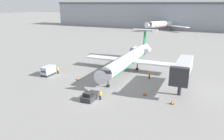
{
  "coord_description": "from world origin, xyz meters",
  "views": [
    {
      "loc": [
        17.85,
        -30.67,
        16.6
      ],
      "look_at": [
        0.0,
        9.29,
        3.09
      ],
      "focal_mm": 35.0,
      "sensor_mm": 36.0,
      "label": 1
    }
  ],
  "objects_px": {
    "airplane_parked_far_left": "(167,24)",
    "traffic_cone_right": "(145,93)",
    "airplane_main": "(129,58)",
    "worker_near_tug": "(100,95)",
    "traffic_cone_mid": "(172,102)",
    "pushback_tug": "(90,96)",
    "luggage_cart": "(48,71)",
    "worker_on_apron": "(58,70)",
    "traffic_cone_left": "(78,79)",
    "worker_by_wing": "(149,75)",
    "jet_bridge": "(183,69)"
  },
  "relations": [
    {
      "from": "airplane_main",
      "to": "traffic_cone_right",
      "type": "xyz_separation_m",
      "value": [
        8.13,
        -13.74,
        -2.71
      ]
    },
    {
      "from": "traffic_cone_mid",
      "to": "jet_bridge",
      "type": "height_order",
      "value": "jet_bridge"
    },
    {
      "from": "pushback_tug",
      "to": "worker_near_tug",
      "type": "relative_size",
      "value": 2.45
    },
    {
      "from": "worker_on_apron",
      "to": "traffic_cone_mid",
      "type": "distance_m",
      "value": 28.89
    },
    {
      "from": "worker_on_apron",
      "to": "traffic_cone_left",
      "type": "bearing_deg",
      "value": -15.72
    },
    {
      "from": "airplane_main",
      "to": "worker_by_wing",
      "type": "bearing_deg",
      "value": -34.62
    },
    {
      "from": "luggage_cart",
      "to": "traffic_cone_left",
      "type": "relative_size",
      "value": 5.15
    },
    {
      "from": "worker_near_tug",
      "to": "worker_by_wing",
      "type": "relative_size",
      "value": 0.97
    },
    {
      "from": "pushback_tug",
      "to": "airplane_parked_far_left",
      "type": "bearing_deg",
      "value": 93.71
    },
    {
      "from": "airplane_parked_far_left",
      "to": "traffic_cone_mid",
      "type": "bearing_deg",
      "value": -78.92
    },
    {
      "from": "luggage_cart",
      "to": "worker_by_wing",
      "type": "relative_size",
      "value": 2.07
    },
    {
      "from": "traffic_cone_left",
      "to": "jet_bridge",
      "type": "xyz_separation_m",
      "value": [
        21.97,
        3.14,
        4.14
      ]
    },
    {
      "from": "traffic_cone_right",
      "to": "worker_on_apron",
      "type": "bearing_deg",
      "value": 170.27
    },
    {
      "from": "pushback_tug",
      "to": "worker_by_wing",
      "type": "bearing_deg",
      "value": 65.46
    },
    {
      "from": "luggage_cart",
      "to": "worker_by_wing",
      "type": "height_order",
      "value": "luggage_cart"
    },
    {
      "from": "worker_on_apron",
      "to": "airplane_parked_far_left",
      "type": "distance_m",
      "value": 101.29
    },
    {
      "from": "airplane_main",
      "to": "worker_near_tug",
      "type": "bearing_deg",
      "value": -85.68
    },
    {
      "from": "worker_on_apron",
      "to": "traffic_cone_right",
      "type": "distance_m",
      "value": 23.34
    },
    {
      "from": "airplane_parked_far_left",
      "to": "traffic_cone_left",
      "type": "bearing_deg",
      "value": -90.27
    },
    {
      "from": "pushback_tug",
      "to": "traffic_cone_right",
      "type": "distance_m",
      "value": 10.21
    },
    {
      "from": "traffic_cone_left",
      "to": "traffic_cone_mid",
      "type": "relative_size",
      "value": 0.88
    },
    {
      "from": "worker_near_tug",
      "to": "worker_on_apron",
      "type": "distance_m",
      "value": 18.73
    },
    {
      "from": "worker_on_apron",
      "to": "airplane_parked_far_left",
      "type": "relative_size",
      "value": 0.06
    },
    {
      "from": "pushback_tug",
      "to": "worker_by_wing",
      "type": "distance_m",
      "value": 16.49
    },
    {
      "from": "airplane_parked_far_left",
      "to": "traffic_cone_right",
      "type": "bearing_deg",
      "value": -81.55
    },
    {
      "from": "airplane_main",
      "to": "luggage_cart",
      "type": "distance_m",
      "value": 20.09
    },
    {
      "from": "traffic_cone_left",
      "to": "jet_bridge",
      "type": "distance_m",
      "value": 22.57
    },
    {
      "from": "worker_on_apron",
      "to": "traffic_cone_mid",
      "type": "xyz_separation_m",
      "value": [
        28.31,
        -5.78,
        -0.53
      ]
    },
    {
      "from": "airplane_main",
      "to": "worker_near_tug",
      "type": "relative_size",
      "value": 19.41
    },
    {
      "from": "airplane_main",
      "to": "pushback_tug",
      "type": "xyz_separation_m",
      "value": [
        -0.27,
        -19.53,
        -2.51
      ]
    },
    {
      "from": "pushback_tug",
      "to": "traffic_cone_left",
      "type": "relative_size",
      "value": 5.93
    },
    {
      "from": "worker_by_wing",
      "to": "jet_bridge",
      "type": "relative_size",
      "value": 0.13
    },
    {
      "from": "pushback_tug",
      "to": "traffic_cone_left",
      "type": "xyz_separation_m",
      "value": [
        -7.66,
        7.78,
        -0.27
      ]
    },
    {
      "from": "traffic_cone_left",
      "to": "traffic_cone_right",
      "type": "distance_m",
      "value": 16.19
    },
    {
      "from": "traffic_cone_mid",
      "to": "pushback_tug",
      "type": "bearing_deg",
      "value": -163.89
    },
    {
      "from": "traffic_cone_left",
      "to": "airplane_parked_far_left",
      "type": "distance_m",
      "value": 102.99
    },
    {
      "from": "traffic_cone_left",
      "to": "traffic_cone_mid",
      "type": "bearing_deg",
      "value": -10.14
    },
    {
      "from": "traffic_cone_mid",
      "to": "jet_bridge",
      "type": "distance_m",
      "value": 8.1
    },
    {
      "from": "traffic_cone_mid",
      "to": "airplane_parked_far_left",
      "type": "xyz_separation_m",
      "value": [
        -20.9,
        106.75,
        3.57
      ]
    },
    {
      "from": "worker_by_wing",
      "to": "traffic_cone_mid",
      "type": "relative_size",
      "value": 2.2
    },
    {
      "from": "airplane_main",
      "to": "luggage_cart",
      "type": "height_order",
      "value": "airplane_main"
    },
    {
      "from": "airplane_main",
      "to": "traffic_cone_right",
      "type": "height_order",
      "value": "airplane_main"
    },
    {
      "from": "worker_on_apron",
      "to": "worker_near_tug",
      "type": "bearing_deg",
      "value": -29.51
    },
    {
      "from": "worker_near_tug",
      "to": "traffic_cone_mid",
      "type": "xyz_separation_m",
      "value": [
        12.0,
        3.45,
        -0.48
      ]
    },
    {
      "from": "airplane_main",
      "to": "worker_on_apron",
      "type": "bearing_deg",
      "value": -146.61
    },
    {
      "from": "airplane_main",
      "to": "worker_near_tug",
      "type": "height_order",
      "value": "airplane_main"
    },
    {
      "from": "worker_on_apron",
      "to": "jet_bridge",
      "type": "relative_size",
      "value": 0.14
    },
    {
      "from": "worker_by_wing",
      "to": "airplane_parked_far_left",
      "type": "height_order",
      "value": "airplane_parked_far_left"
    },
    {
      "from": "worker_by_wing",
      "to": "worker_on_apron",
      "type": "height_order",
      "value": "worker_on_apron"
    },
    {
      "from": "worker_by_wing",
      "to": "traffic_cone_right",
      "type": "xyz_separation_m",
      "value": [
        1.55,
        -9.2,
        -0.49
      ]
    }
  ]
}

